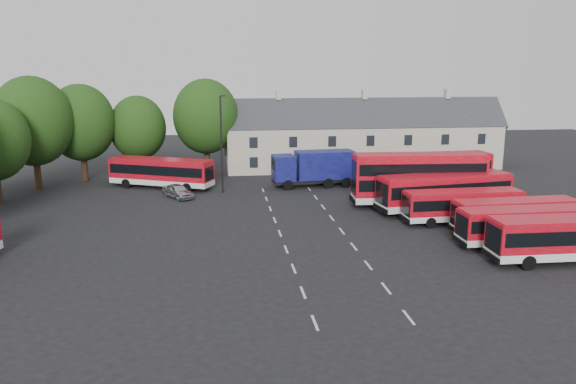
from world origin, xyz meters
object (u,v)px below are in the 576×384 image
object	(u,v)px
bus_dd_south	(419,177)
box_truck	(315,167)
lamppost	(222,141)
bus_row_a	(571,236)
silver_car	(178,191)

from	to	relation	value
bus_dd_south	box_truck	distance (m)	12.96
lamppost	bus_row_a	bearing A→B (deg)	-47.11
silver_car	lamppost	world-z (taller)	lamppost
silver_car	lamppost	bearing A→B (deg)	-10.66
bus_row_a	silver_car	world-z (taller)	bus_row_a
bus_dd_south	silver_car	distance (m)	23.61
silver_car	box_truck	bearing A→B (deg)	-19.26
bus_dd_south	bus_row_a	bearing A→B (deg)	-70.27
box_truck	silver_car	size ratio (longest dim) A/B	2.22
bus_dd_south	box_truck	world-z (taller)	bus_dd_south
lamppost	bus_dd_south	bearing A→B (deg)	-24.67
silver_car	bus_row_a	bearing A→B (deg)	-73.24
bus_row_a	box_truck	xyz separation A→B (m)	(-12.75, 26.37, 0.33)
bus_row_a	lamppost	xyz separation A→B (m)	(-22.81, 24.56, 3.53)
bus_row_a	bus_dd_south	world-z (taller)	bus_dd_south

